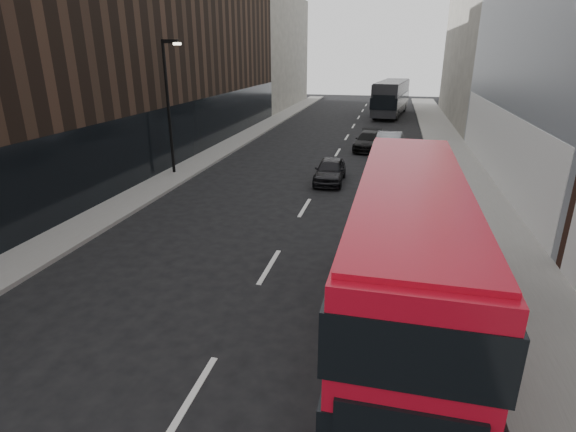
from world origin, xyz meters
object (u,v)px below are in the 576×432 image
Objects in this scene: car_a at (330,170)px; car_c at (368,141)px; street_lamp at (169,99)px; grey_bus at (391,97)px; car_b at (388,144)px; red_bus at (406,255)px.

car_a reaches higher than car_c.
car_a is (8.72, 0.45, -3.55)m from street_lamp.
street_lamp is 0.61× the size of grey_bus.
car_b reaches higher than car_c.
street_lamp reaches higher than grey_bus.
street_lamp is 1.56× the size of car_b.
grey_bus is 2.54× the size of car_b.
car_b is 1.05× the size of car_c.
car_b is (-0.69, 21.02, -1.49)m from red_bus.
car_a is at bearing -95.11° from car_c.
street_lamp reaches higher than car_b.
car_c is (-1.22, -18.84, -1.32)m from grey_bus.
car_b is at bearing -40.79° from car_c.
red_bus is 2.32× the size of car_c.
car_c is at bearing 79.37° from car_a.
car_b is at bearing 92.51° from red_bus.
street_lamp is 18.01m from red_bus.
car_b reaches higher than car_a.
red_bus reaches higher than car_a.
grey_bus is 3.08× the size of car_a.
red_bus is at bearing -80.41° from car_c.
car_b is at bearing -82.73° from grey_bus.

